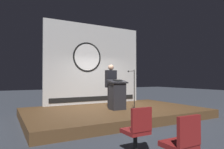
# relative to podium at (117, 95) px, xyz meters

# --- Properties ---
(ground_plane) EXTENTS (40.00, 40.00, 0.00)m
(ground_plane) POSITION_rel_podium_xyz_m (0.03, 0.22, -0.84)
(ground_plane) COLOR #383D47
(stage_platform) EXTENTS (6.40, 4.00, 0.30)m
(stage_platform) POSITION_rel_podium_xyz_m (0.03, 0.22, -0.69)
(stage_platform) COLOR brown
(stage_platform) RESTS_ON ground
(banner_display) EXTENTS (4.56, 0.12, 3.58)m
(banner_display) POSITION_rel_podium_xyz_m (0.01, 2.07, 1.25)
(banner_display) COLOR silver
(banner_display) RESTS_ON stage_platform
(podium) EXTENTS (0.64, 0.50, 1.10)m
(podium) POSITION_rel_podium_xyz_m (0.00, 0.00, 0.00)
(podium) COLOR #26262B
(podium) RESTS_ON stage_platform
(speaker_person) EXTENTS (0.40, 0.26, 1.67)m
(speaker_person) POSITION_rel_podium_xyz_m (-0.00, 0.48, 0.31)
(speaker_person) COLOR black
(speaker_person) RESTS_ON stage_platform
(microphone_stand) EXTENTS (0.24, 0.54, 1.46)m
(microphone_stand) POSITION_rel_podium_xyz_m (0.65, -0.10, -0.02)
(microphone_stand) COLOR black
(microphone_stand) RESTS_ON stage_platform
(audience_chair_left) EXTENTS (0.44, 0.45, 0.89)m
(audience_chair_left) POSITION_rel_podium_xyz_m (-1.42, -3.16, -0.34)
(audience_chair_left) COLOR black
(audience_chair_left) RESTS_ON ground
(audience_chair_right) EXTENTS (0.44, 0.45, 0.89)m
(audience_chair_right) POSITION_rel_podium_xyz_m (-1.30, -4.13, -0.34)
(audience_chair_right) COLOR black
(audience_chair_right) RESTS_ON ground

